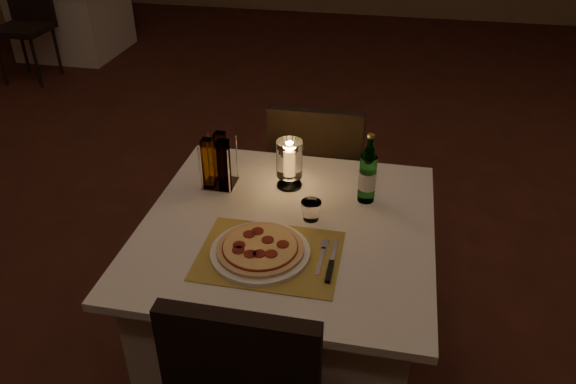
% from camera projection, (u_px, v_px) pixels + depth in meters
% --- Properties ---
extents(floor, '(8.00, 10.00, 0.02)m').
position_uv_depth(floor, '(297.00, 273.00, 2.86)').
color(floor, '#431E15').
rests_on(floor, ground).
extents(main_table, '(1.00, 1.00, 0.74)m').
position_uv_depth(main_table, '(287.00, 303.00, 2.13)').
color(main_table, silver).
rests_on(main_table, ground).
extents(chair_far, '(0.42, 0.42, 0.90)m').
position_uv_depth(chair_far, '(317.00, 171.00, 2.63)').
color(chair_far, black).
rests_on(chair_far, ground).
extents(placemat, '(0.45, 0.34, 0.00)m').
position_uv_depth(placemat, '(270.00, 255.00, 1.79)').
color(placemat, '#AA903B').
rests_on(placemat, main_table).
extents(plate, '(0.32, 0.32, 0.01)m').
position_uv_depth(plate, '(260.00, 252.00, 1.79)').
color(plate, white).
rests_on(plate, placemat).
extents(pizza, '(0.28, 0.28, 0.02)m').
position_uv_depth(pizza, '(260.00, 248.00, 1.78)').
color(pizza, '#D8B77F').
rests_on(pizza, plate).
extents(fork, '(0.02, 0.18, 0.00)m').
position_uv_depth(fork, '(322.00, 254.00, 1.79)').
color(fork, silver).
rests_on(fork, placemat).
extents(knife, '(0.02, 0.22, 0.01)m').
position_uv_depth(knife, '(331.00, 267.00, 1.73)').
color(knife, black).
rests_on(knife, placemat).
extents(tumbler, '(0.07, 0.07, 0.07)m').
position_uv_depth(tumbler, '(311.00, 211.00, 1.95)').
color(tumbler, white).
rests_on(tumbler, main_table).
extents(water_bottle, '(0.06, 0.06, 0.27)m').
position_uv_depth(water_bottle, '(368.00, 175.00, 2.01)').
color(water_bottle, '#5FB165').
rests_on(water_bottle, main_table).
extents(hurricane_candle, '(0.10, 0.10, 0.19)m').
position_uv_depth(hurricane_candle, '(289.00, 160.00, 2.09)').
color(hurricane_candle, white).
rests_on(hurricane_candle, main_table).
extents(cruet_caddy, '(0.12, 0.12, 0.21)m').
position_uv_depth(cruet_caddy, '(218.00, 164.00, 2.10)').
color(cruet_caddy, white).
rests_on(cruet_caddy, main_table).
extents(neighbor_table_left, '(1.00, 1.00, 0.74)m').
position_uv_depth(neighbor_table_left, '(72.00, 15.00, 5.61)').
color(neighbor_table_left, silver).
rests_on(neighbor_table_left, ground).
extents(neighbor_chair_la, '(0.42, 0.42, 0.90)m').
position_uv_depth(neighbor_chair_la, '(26.00, 16.00, 4.92)').
color(neighbor_chair_la, black).
rests_on(neighbor_chair_la, ground).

